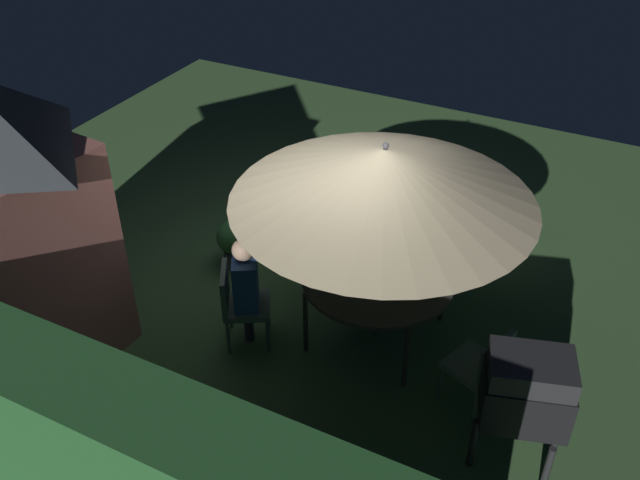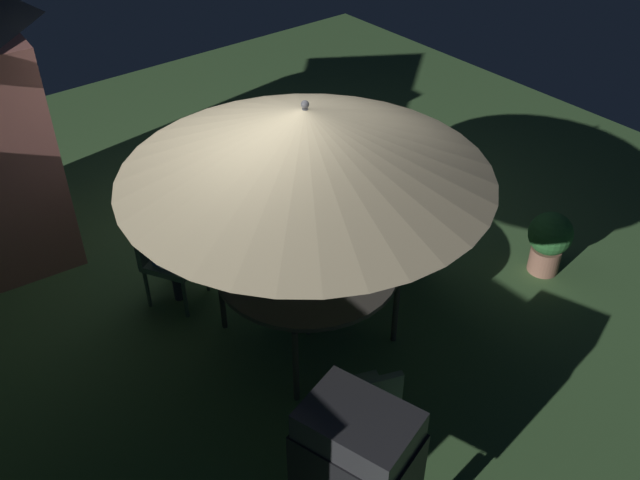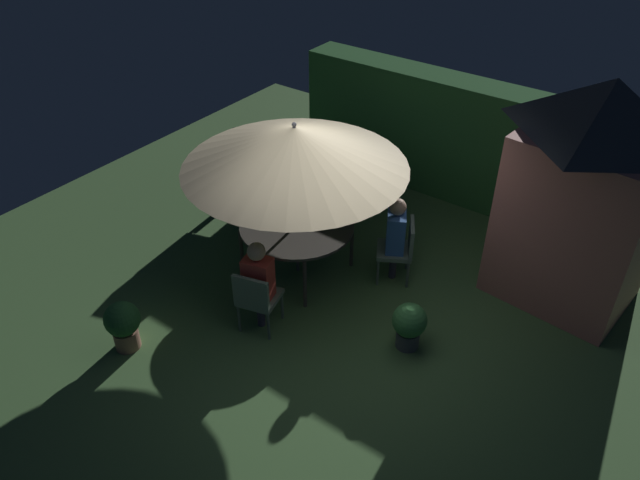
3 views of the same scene
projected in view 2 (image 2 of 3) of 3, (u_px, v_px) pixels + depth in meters
The scene contains 11 objects.
ground_plane at pixel (283, 274), 6.94m from camera, with size 11.00×11.00×0.00m, color #47703D.
patio_table at pixel (307, 269), 5.83m from camera, with size 1.54×1.54×0.78m.
patio_umbrella at pixel (306, 142), 5.12m from camera, with size 2.87×2.87×2.26m.
bbq_grill at pixel (357, 453), 4.23m from camera, with size 0.82×0.68×1.20m.
chair_near_shed at pixel (386, 220), 6.77m from camera, with size 0.56×0.57×0.90m.
chair_far_side at pixel (165, 252), 6.36m from camera, with size 0.63×0.63×0.90m.
chair_toward_hedge at pixel (362, 404), 4.94m from camera, with size 0.60×0.60×0.90m.
potted_plant_by_shed at pixel (549, 240), 6.77m from camera, with size 0.43×0.43×0.66m.
potted_plant_by_grill at pixel (223, 193), 7.47m from camera, with size 0.42×0.42×0.62m.
person_in_red at pixel (383, 202), 6.56m from camera, with size 0.39×0.32×1.26m.
person_in_blue at pixel (169, 231), 6.18m from camera, with size 0.38×0.41×1.26m.
Camera 2 is at (-4.42, 3.07, 4.40)m, focal length 39.21 mm.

